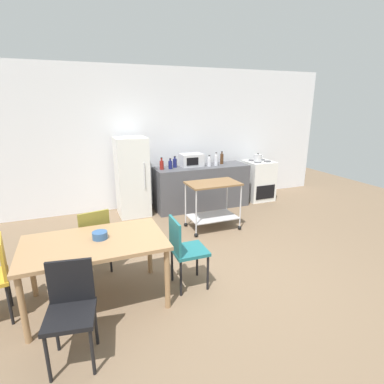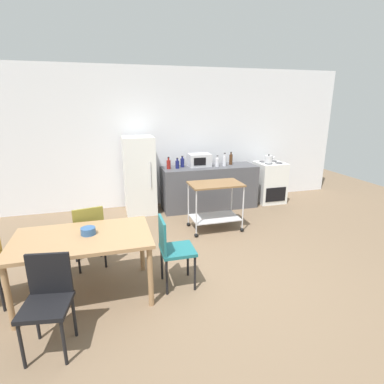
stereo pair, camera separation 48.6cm
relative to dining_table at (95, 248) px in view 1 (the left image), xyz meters
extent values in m
plane|color=brown|center=(1.49, -0.01, -0.67)|extent=(12.00, 12.00, 0.00)
cube|color=white|center=(1.49, 3.19, 0.78)|extent=(8.40, 0.12, 2.90)
cube|color=#4C4C51|center=(2.39, 2.59, -0.22)|extent=(2.00, 0.64, 0.90)
cube|color=#A37A51|center=(0.00, 0.00, 0.06)|extent=(1.50, 0.90, 0.04)
cylinder|color=#A37A51|center=(-0.69, -0.39, -0.32)|extent=(0.06, 0.06, 0.71)
cylinder|color=#A37A51|center=(0.69, -0.39, -0.32)|extent=(0.06, 0.06, 0.71)
cylinder|color=#A37A51|center=(-0.69, 0.39, -0.32)|extent=(0.06, 0.06, 0.71)
cylinder|color=#A37A51|center=(0.69, 0.39, -0.32)|extent=(0.06, 0.06, 0.71)
cube|color=#1E666B|center=(1.07, -0.08, -0.20)|extent=(0.40, 0.40, 0.04)
cube|color=#1E666B|center=(0.89, -0.08, 0.02)|extent=(0.03, 0.38, 0.40)
cylinder|color=black|center=(1.24, -0.25, -0.45)|extent=(0.03, 0.03, 0.45)
cylinder|color=black|center=(1.24, 0.09, -0.45)|extent=(0.03, 0.03, 0.45)
cylinder|color=black|center=(0.90, -0.25, -0.45)|extent=(0.03, 0.03, 0.45)
cylinder|color=black|center=(0.90, 0.09, -0.45)|extent=(0.03, 0.03, 0.45)
cube|color=black|center=(-0.28, -0.80, -0.20)|extent=(0.46, 0.46, 0.04)
cube|color=black|center=(-0.25, -0.62, 0.02)|extent=(0.38, 0.09, 0.40)
cylinder|color=black|center=(-0.47, -0.94, -0.45)|extent=(0.03, 0.03, 0.45)
cylinder|color=black|center=(-0.14, -0.99, -0.45)|extent=(0.03, 0.03, 0.45)
cylinder|color=black|center=(-0.42, -0.60, -0.45)|extent=(0.03, 0.03, 0.45)
cylinder|color=black|center=(-0.08, -0.65, -0.45)|extent=(0.03, 0.03, 0.45)
cube|color=olive|center=(0.01, 0.73, -0.20)|extent=(0.47, 0.47, 0.04)
cube|color=olive|center=(0.04, 0.55, 0.02)|extent=(0.38, 0.10, 0.40)
cylinder|color=black|center=(0.14, 0.93, -0.45)|extent=(0.03, 0.03, 0.45)
cylinder|color=black|center=(-0.19, 0.86, -0.45)|extent=(0.03, 0.03, 0.45)
cylinder|color=black|center=(0.21, 0.59, -0.45)|extent=(0.03, 0.03, 0.45)
cylinder|color=black|center=(-0.13, 0.52, -0.45)|extent=(0.03, 0.03, 0.45)
cube|color=gold|center=(-0.88, 0.11, 0.02)|extent=(0.09, 0.38, 0.40)
cylinder|color=black|center=(-0.92, 0.28, -0.45)|extent=(0.03, 0.03, 0.45)
cylinder|color=black|center=(-0.86, -0.06, -0.45)|extent=(0.03, 0.03, 0.45)
cube|color=white|center=(3.84, 2.61, -0.22)|extent=(0.60, 0.60, 0.90)
cube|color=black|center=(3.84, 2.30, -0.42)|extent=(0.48, 0.01, 0.32)
cylinder|color=#47474C|center=(3.71, 2.49, 0.24)|extent=(0.16, 0.16, 0.02)
cylinder|color=#47474C|center=(3.97, 2.49, 0.24)|extent=(0.16, 0.16, 0.02)
cylinder|color=#47474C|center=(3.71, 2.73, 0.24)|extent=(0.16, 0.16, 0.02)
cylinder|color=#47474C|center=(3.97, 2.73, 0.24)|extent=(0.16, 0.16, 0.02)
cube|color=white|center=(0.94, 2.69, 0.10)|extent=(0.60, 0.60, 1.55)
cylinder|color=silver|center=(1.12, 2.37, 0.18)|extent=(0.02, 0.02, 0.50)
cube|color=brown|center=(2.10, 1.43, 0.16)|extent=(0.90, 0.56, 0.03)
cube|color=silver|center=(2.10, 1.43, -0.45)|extent=(0.83, 0.52, 0.02)
cylinder|color=silver|center=(1.68, 1.18, -0.22)|extent=(0.02, 0.02, 0.76)
sphere|color=black|center=(1.68, 1.18, -0.64)|extent=(0.07, 0.07, 0.07)
cylinder|color=silver|center=(2.52, 1.18, -0.22)|extent=(0.02, 0.02, 0.76)
sphere|color=black|center=(2.52, 1.18, -0.64)|extent=(0.07, 0.07, 0.07)
cylinder|color=silver|center=(1.68, 1.68, -0.22)|extent=(0.02, 0.02, 0.76)
sphere|color=black|center=(1.68, 1.68, -0.64)|extent=(0.07, 0.07, 0.07)
cylinder|color=silver|center=(2.52, 1.68, -0.22)|extent=(0.02, 0.02, 0.76)
sphere|color=black|center=(2.52, 1.68, -0.64)|extent=(0.07, 0.07, 0.07)
cylinder|color=maroon|center=(1.52, 2.58, 0.32)|extent=(0.08, 0.08, 0.17)
cylinder|color=maroon|center=(1.52, 2.58, 0.43)|extent=(0.04, 0.04, 0.06)
cylinder|color=black|center=(1.52, 2.58, 0.46)|extent=(0.04, 0.04, 0.01)
cylinder|color=navy|center=(1.69, 2.58, 0.31)|extent=(0.08, 0.08, 0.16)
cylinder|color=navy|center=(1.69, 2.58, 0.41)|extent=(0.04, 0.04, 0.05)
cylinder|color=black|center=(1.69, 2.58, 0.44)|extent=(0.04, 0.04, 0.01)
cylinder|color=navy|center=(1.82, 2.68, 0.32)|extent=(0.08, 0.08, 0.17)
cylinder|color=navy|center=(1.82, 2.68, 0.43)|extent=(0.04, 0.04, 0.04)
cylinder|color=black|center=(1.82, 2.68, 0.45)|extent=(0.04, 0.04, 0.01)
cube|color=silver|center=(2.19, 2.68, 0.36)|extent=(0.46, 0.34, 0.26)
cube|color=black|center=(2.15, 2.51, 0.36)|extent=(0.25, 0.01, 0.16)
cylinder|color=silver|center=(2.53, 2.53, 0.32)|extent=(0.08, 0.08, 0.17)
cylinder|color=silver|center=(2.53, 2.53, 0.43)|extent=(0.04, 0.04, 0.04)
cylinder|color=black|center=(2.53, 2.53, 0.45)|extent=(0.04, 0.04, 0.01)
cylinder|color=silver|center=(2.70, 2.55, 0.33)|extent=(0.08, 0.08, 0.21)
cylinder|color=silver|center=(2.70, 2.55, 0.47)|extent=(0.03, 0.03, 0.05)
cylinder|color=black|center=(2.70, 2.55, 0.50)|extent=(0.04, 0.04, 0.01)
cylinder|color=#4C2D19|center=(2.89, 2.66, 0.34)|extent=(0.07, 0.07, 0.22)
cylinder|color=#4C2D19|center=(2.89, 2.66, 0.47)|extent=(0.03, 0.03, 0.04)
cylinder|color=black|center=(2.89, 2.66, 0.50)|extent=(0.04, 0.04, 0.01)
cylinder|color=#33598C|center=(0.07, 0.04, 0.12)|extent=(0.16, 0.16, 0.08)
cylinder|color=silver|center=(3.72, 2.51, 0.33)|extent=(0.17, 0.17, 0.16)
sphere|color=black|center=(3.72, 2.51, 0.42)|extent=(0.03, 0.03, 0.03)
cylinder|color=silver|center=(3.83, 2.51, 0.35)|extent=(0.08, 0.02, 0.07)
camera|label=1|loc=(-0.12, -3.15, 1.50)|focal=28.32mm
camera|label=2|loc=(0.34, -3.30, 1.50)|focal=28.32mm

